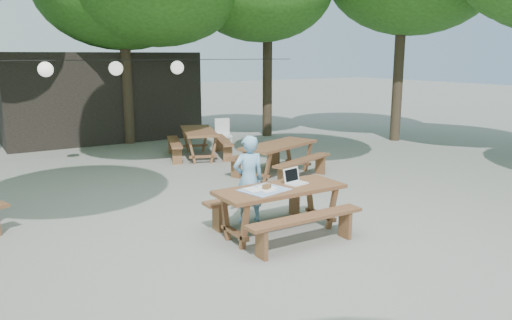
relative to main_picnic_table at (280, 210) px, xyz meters
The scene contains 10 objects.
ground 0.58m from the main_picnic_table, 152.29° to the left, with size 80.00×80.00×0.00m, color slate.
pavilion 10.75m from the main_picnic_table, 89.39° to the left, with size 6.00×3.00×2.80m, color black.
main_picnic_table is the anchor object (origin of this frame).
picnic_table_ne 3.80m from the main_picnic_table, 55.87° to the left, with size 2.32×2.13×0.75m.
picnic_table_far_e 6.21m from the main_picnic_table, 76.07° to the left, with size 2.10×2.30×0.75m.
woman 0.84m from the main_picnic_table, 97.62° to the left, with size 0.53×0.35×1.45m, color #7CB6E2.
plastic_chair 7.18m from the main_picnic_table, 68.74° to the left, with size 0.55×0.55×0.90m.
laptop 0.54m from the main_picnic_table, 14.01° to the left, with size 0.37×0.32×0.24m.
tabletop_clutter 0.47m from the main_picnic_table, behind, with size 0.76×0.68×0.08m.
paper_lanterns 6.55m from the main_picnic_table, 95.28° to the left, with size 9.00×0.34×0.38m.
Camera 1 is at (-3.80, -6.23, 2.73)m, focal length 35.00 mm.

